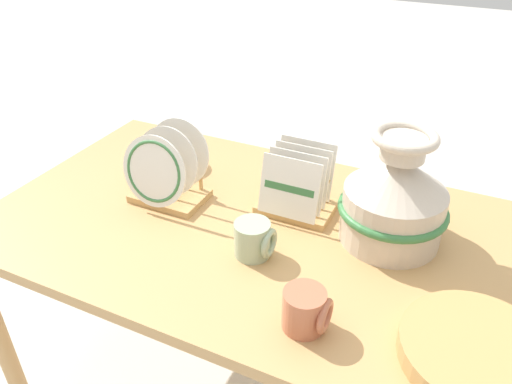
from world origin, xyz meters
TOP-DOWN VIEW (x-y plane):
  - display_table at (0.00, 0.00)m, footprint 1.54×0.89m
  - ceramic_vase at (0.35, 0.10)m, footprint 0.29×0.29m
  - dish_rack_round_plates at (-0.30, -0.00)m, footprint 0.22×0.18m
  - dish_rack_square_plates at (0.08, 0.12)m, footprint 0.22×0.18m
  - wicker_charger_stack at (0.61, -0.23)m, footprint 0.31×0.31m
  - mug_terracotta_glaze at (0.26, -0.30)m, footprint 0.10×0.09m
  - mug_sage_glaze at (0.05, -0.12)m, footprint 0.10×0.09m
  - fruit_bowl at (-0.39, 0.20)m, footprint 0.14×0.14m

SIDE VIEW (x-z plane):
  - display_table at x=0.00m, z-range 0.29..1.00m
  - wicker_charger_stack at x=0.61m, z-range 0.72..0.76m
  - fruit_bowl at x=-0.39m, z-range 0.71..0.80m
  - mug_terracotta_glaze at x=0.26m, z-range 0.72..0.81m
  - mug_sage_glaze at x=0.05m, z-range 0.72..0.81m
  - dish_rack_square_plates at x=0.08m, z-range 0.68..0.88m
  - dish_rack_round_plates at x=-0.30m, z-range 0.69..0.92m
  - ceramic_vase at x=0.35m, z-range 0.69..1.01m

